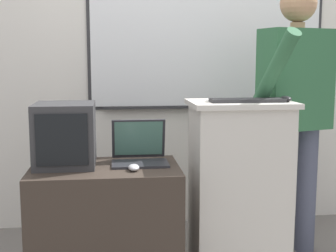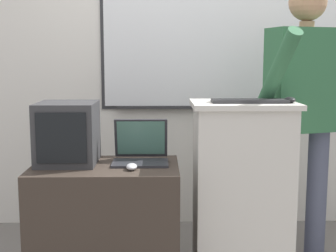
% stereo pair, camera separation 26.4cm
% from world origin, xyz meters
% --- Properties ---
extents(back_wall, '(6.40, 0.17, 2.95)m').
position_xyz_m(back_wall, '(0.01, 1.38, 1.48)').
color(back_wall, silver).
rests_on(back_wall, ground_plane).
extents(lectern_podium, '(0.60, 0.44, 1.05)m').
position_xyz_m(lectern_podium, '(0.26, 0.43, 0.53)').
color(lectern_podium, beige).
rests_on(lectern_podium, ground_plane).
extents(side_desk, '(0.83, 0.54, 0.70)m').
position_xyz_m(side_desk, '(-0.53, 0.34, 0.35)').
color(side_desk, '#382D26').
rests_on(side_desk, ground_plane).
extents(person_presenter, '(0.63, 0.65, 1.75)m').
position_xyz_m(person_presenter, '(0.68, 0.62, 1.03)').
color(person_presenter, '#474C60').
rests_on(person_presenter, ground_plane).
extents(laptop, '(0.32, 0.27, 0.25)m').
position_xyz_m(laptop, '(-0.34, 0.44, 0.77)').
color(laptop, '#28282D').
rests_on(laptop, side_desk).
extents(wireless_keyboard, '(0.43, 0.13, 0.02)m').
position_xyz_m(wireless_keyboard, '(0.29, 0.37, 1.06)').
color(wireless_keyboard, '#2D2D30').
rests_on(wireless_keyboard, lectern_podium).
extents(computer_mouse_by_laptop, '(0.06, 0.10, 0.03)m').
position_xyz_m(computer_mouse_by_laptop, '(-0.38, 0.23, 0.71)').
color(computer_mouse_by_laptop, '#BCBCC1').
rests_on(computer_mouse_by_laptop, side_desk).
extents(computer_mouse_by_keyboard, '(0.06, 0.10, 0.03)m').
position_xyz_m(computer_mouse_by_keyboard, '(0.52, 0.36, 1.07)').
color(computer_mouse_by_keyboard, black).
rests_on(computer_mouse_by_keyboard, lectern_podium).
extents(crt_monitor, '(0.33, 0.37, 0.35)m').
position_xyz_m(crt_monitor, '(-0.75, 0.41, 0.87)').
color(crt_monitor, '#333335').
rests_on(crt_monitor, side_desk).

